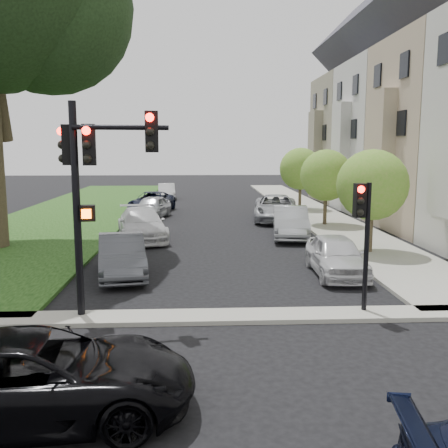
{
  "coord_description": "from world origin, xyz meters",
  "views": [
    {
      "loc": [
        -0.73,
        -10.25,
        4.34
      ],
      "look_at": [
        0.0,
        5.0,
        2.0
      ],
      "focal_mm": 40.0,
      "sensor_mm": 36.0,
      "label": 1
    }
  ],
  "objects_px": {
    "small_tree_a": "(372,185)",
    "car_cross_near": "(36,377)",
    "car_parked_5": "(122,256)",
    "car_parked_6": "(142,224)",
    "car_parked_1": "(290,222)",
    "car_parked_7": "(152,207)",
    "car_parked_9": "(167,191)",
    "traffic_signal_main": "(93,171)",
    "car_parked_0": "(336,255)",
    "small_tree_b": "(326,175)",
    "car_parked_2": "(276,208)",
    "traffic_signal_secondary": "(363,223)",
    "car_parked_8": "(152,202)",
    "small_tree_c": "(300,169)"
  },
  "relations": [
    {
      "from": "small_tree_a",
      "to": "car_cross_near",
      "type": "relative_size",
      "value": 0.84
    },
    {
      "from": "car_parked_5",
      "to": "car_parked_6",
      "type": "bearing_deg",
      "value": 80.52
    },
    {
      "from": "car_parked_1",
      "to": "car_cross_near",
      "type": "bearing_deg",
      "value": -106.19
    },
    {
      "from": "car_parked_7",
      "to": "car_parked_9",
      "type": "relative_size",
      "value": 1.04
    },
    {
      "from": "traffic_signal_main",
      "to": "car_parked_9",
      "type": "distance_m",
      "value": 30.32
    },
    {
      "from": "car_parked_6",
      "to": "car_parked_9",
      "type": "height_order",
      "value": "car_parked_6"
    },
    {
      "from": "small_tree_a",
      "to": "traffic_signal_main",
      "type": "xyz_separation_m",
      "value": [
        -9.57,
        -7.27,
        0.91
      ]
    },
    {
      "from": "car_parked_0",
      "to": "car_parked_5",
      "type": "height_order",
      "value": "car_parked_5"
    },
    {
      "from": "small_tree_b",
      "to": "car_parked_2",
      "type": "distance_m",
      "value": 3.86
    },
    {
      "from": "car_parked_9",
      "to": "traffic_signal_secondary",
      "type": "bearing_deg",
      "value": -81.93
    },
    {
      "from": "small_tree_b",
      "to": "car_parked_5",
      "type": "height_order",
      "value": "small_tree_b"
    },
    {
      "from": "car_parked_2",
      "to": "car_parked_7",
      "type": "height_order",
      "value": "car_parked_2"
    },
    {
      "from": "traffic_signal_main",
      "to": "car_parked_5",
      "type": "bearing_deg",
      "value": 90.54
    },
    {
      "from": "car_cross_near",
      "to": "car_parked_2",
      "type": "relative_size",
      "value": 0.92
    },
    {
      "from": "car_parked_9",
      "to": "car_parked_5",
      "type": "bearing_deg",
      "value": -94.62
    },
    {
      "from": "small_tree_a",
      "to": "car_parked_6",
      "type": "distance_m",
      "value": 10.65
    },
    {
      "from": "traffic_signal_secondary",
      "to": "car_parked_6",
      "type": "bearing_deg",
      "value": 122.03
    },
    {
      "from": "car_cross_near",
      "to": "car_parked_8",
      "type": "xyz_separation_m",
      "value": [
        -0.61,
        26.11,
        -0.02
      ]
    },
    {
      "from": "small_tree_a",
      "to": "car_parked_2",
      "type": "height_order",
      "value": "small_tree_a"
    },
    {
      "from": "traffic_signal_secondary",
      "to": "car_cross_near",
      "type": "distance_m",
      "value": 8.51
    },
    {
      "from": "car_parked_2",
      "to": "car_cross_near",
      "type": "bearing_deg",
      "value": -101.21
    },
    {
      "from": "small_tree_a",
      "to": "car_parked_7",
      "type": "bearing_deg",
      "value": 132.21
    },
    {
      "from": "car_parked_1",
      "to": "car_parked_2",
      "type": "bearing_deg",
      "value": 95.69
    },
    {
      "from": "car_cross_near",
      "to": "car_parked_2",
      "type": "height_order",
      "value": "car_parked_2"
    },
    {
      "from": "car_parked_9",
      "to": "car_parked_1",
      "type": "bearing_deg",
      "value": -74.12
    },
    {
      "from": "traffic_signal_main",
      "to": "car_parked_7",
      "type": "relative_size",
      "value": 1.32
    },
    {
      "from": "car_parked_8",
      "to": "car_parked_9",
      "type": "relative_size",
      "value": 1.26
    },
    {
      "from": "car_parked_8",
      "to": "traffic_signal_main",
      "type": "bearing_deg",
      "value": -77.99
    },
    {
      "from": "small_tree_c",
      "to": "car_parked_1",
      "type": "height_order",
      "value": "small_tree_c"
    },
    {
      "from": "car_parked_8",
      "to": "car_parked_9",
      "type": "xyz_separation_m",
      "value": [
        0.4,
        8.89,
        -0.04
      ]
    },
    {
      "from": "small_tree_a",
      "to": "car_cross_near",
      "type": "xyz_separation_m",
      "value": [
        -9.59,
        -12.1,
        -2.14
      ]
    },
    {
      "from": "small_tree_b",
      "to": "car_parked_7",
      "type": "relative_size",
      "value": 1.03
    },
    {
      "from": "car_parked_1",
      "to": "car_parked_6",
      "type": "height_order",
      "value": "car_parked_1"
    },
    {
      "from": "traffic_signal_main",
      "to": "car_parked_5",
      "type": "relative_size",
      "value": 1.27
    },
    {
      "from": "car_parked_0",
      "to": "car_parked_2",
      "type": "xyz_separation_m",
      "value": [
        -0.1,
        12.92,
        0.08
      ]
    },
    {
      "from": "small_tree_a",
      "to": "traffic_signal_secondary",
      "type": "xyz_separation_m",
      "value": [
        -2.76,
        -7.31,
        -0.43
      ]
    },
    {
      "from": "car_cross_near",
      "to": "car_parked_6",
      "type": "distance_m",
      "value": 15.91
    },
    {
      "from": "traffic_signal_secondary",
      "to": "car_parked_9",
      "type": "bearing_deg",
      "value": 103.11
    },
    {
      "from": "small_tree_a",
      "to": "traffic_signal_main",
      "type": "bearing_deg",
      "value": -142.79
    },
    {
      "from": "small_tree_b",
      "to": "car_parked_5",
      "type": "bearing_deg",
      "value": -132.56
    },
    {
      "from": "car_parked_1",
      "to": "car_parked_9",
      "type": "bearing_deg",
      "value": 118.33
    },
    {
      "from": "car_cross_near",
      "to": "car_parked_5",
      "type": "bearing_deg",
      "value": -6.14
    },
    {
      "from": "traffic_signal_main",
      "to": "car_parked_0",
      "type": "xyz_separation_m",
      "value": [
        7.28,
        4.01,
        -3.07
      ]
    },
    {
      "from": "car_cross_near",
      "to": "car_parked_5",
      "type": "height_order",
      "value": "car_cross_near"
    },
    {
      "from": "car_parked_0",
      "to": "car_parked_6",
      "type": "relative_size",
      "value": 0.79
    },
    {
      "from": "car_parked_5",
      "to": "small_tree_b",
      "type": "bearing_deg",
      "value": 37.05
    },
    {
      "from": "car_parked_0",
      "to": "small_tree_a",
      "type": "bearing_deg",
      "value": 56.65
    },
    {
      "from": "car_parked_6",
      "to": "car_parked_8",
      "type": "relative_size",
      "value": 1.03
    },
    {
      "from": "car_parked_7",
      "to": "car_parked_6",
      "type": "bearing_deg",
      "value": -76.67
    },
    {
      "from": "car_parked_1",
      "to": "car_parked_2",
      "type": "distance_m",
      "value": 5.69
    }
  ]
}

